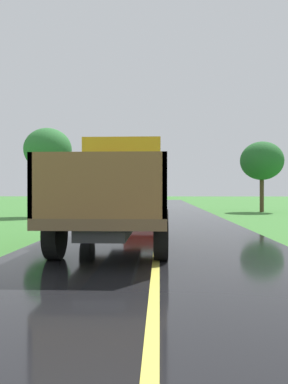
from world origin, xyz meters
name	(u,v)px	position (x,y,z in m)	size (l,w,h in m)	color
banana_truck_near	(121,189)	(-0.94, 12.81, 1.48)	(2.38, 5.82, 2.80)	#2D2D30
banana_truck_far	(146,190)	(-0.84, 28.20, 1.48)	(2.38, 5.81, 2.80)	#2D2D30
roadside_tree_mid_right	(262,161)	(7.02, 29.02, 3.46)	(2.90, 2.90, 4.79)	#4C3823
roadside_tree_far_left	(48,150)	(-6.21, 23.97, 3.73)	(2.66, 2.66, 4.96)	#4C3823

